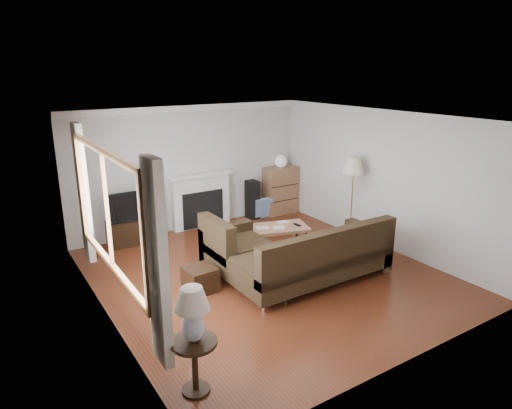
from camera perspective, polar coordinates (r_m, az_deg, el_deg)
room at (r=7.00m, az=1.32°, el=0.58°), size 5.10×5.60×2.54m
window at (r=5.77m, az=-18.11°, el=-0.72°), size 0.12×2.74×1.54m
curtain_near at (r=4.47m, az=-12.17°, el=-7.44°), size 0.10×0.35×2.10m
curtain_far at (r=7.26m, az=-20.76°, el=1.28°), size 0.10×0.35×2.10m
fireplace at (r=9.47m, az=-6.88°, el=0.55°), size 1.40×0.26×1.15m
tv_stand at (r=8.94m, az=-15.05°, el=-3.22°), size 0.94×0.42×0.47m
television at (r=8.78m, az=-15.30°, el=-0.03°), size 0.99×0.13×0.57m
speaker_left at (r=9.01m, az=-13.38°, el=-1.76°), size 0.29×0.32×0.81m
speaker_right at (r=9.99m, az=-0.44°, el=0.63°), size 0.24×0.28×0.85m
bookshelf at (r=10.34m, az=3.07°, el=1.80°), size 0.77×0.37×1.06m
globe_lamp at (r=10.19m, az=3.13°, el=5.41°), size 0.27×0.27×0.27m
sectional_sofa at (r=7.10m, az=7.17°, el=-6.24°), size 2.74×2.00×0.88m
coffee_table at (r=8.33m, az=2.51°, el=-4.20°), size 1.27×0.93×0.45m
footstool at (r=6.92m, az=-6.98°, el=-9.24°), size 0.46×0.46×0.36m
floor_lamp at (r=8.79m, az=11.88°, el=0.65°), size 0.50×0.50×1.63m
side_table at (r=4.95m, az=-7.64°, el=-19.39°), size 0.48×0.48×0.60m
table_lamp at (r=4.63m, az=-7.93°, el=-13.52°), size 0.36×0.36×0.58m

